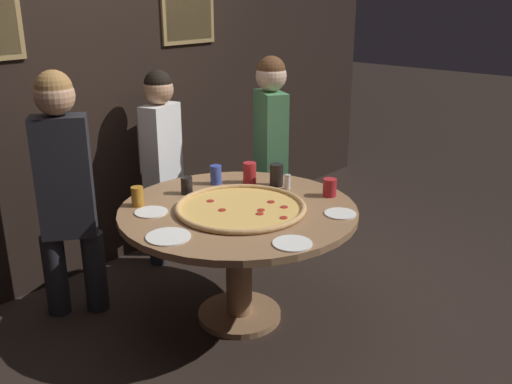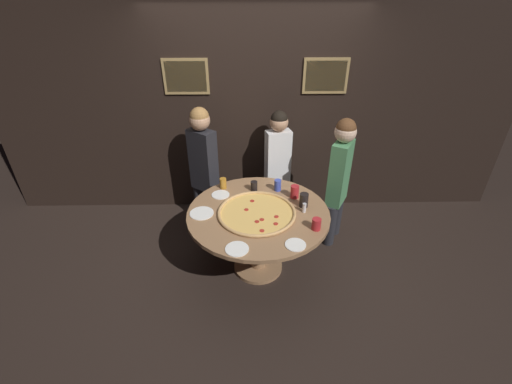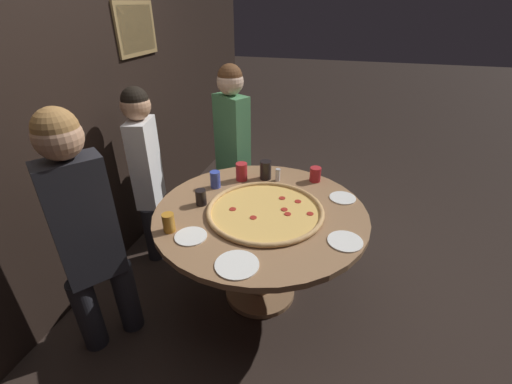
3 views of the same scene
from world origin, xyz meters
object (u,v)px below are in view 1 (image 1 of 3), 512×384
at_px(giant_pizza, 241,207).
at_px(white_plate_beside_cup, 168,237).
at_px(dining_table, 239,231).
at_px(diner_far_left, 271,144).
at_px(diner_side_left, 162,156).
at_px(condiment_shaker, 288,182).
at_px(drink_cup_by_shaker, 216,175).
at_px(white_plate_left_side, 151,212).
at_px(white_plate_right_side, 292,243).
at_px(drink_cup_front_edge, 276,175).
at_px(drink_cup_far_left, 187,185).
at_px(drink_cup_beside_pizza, 137,196).
at_px(white_plate_near_front, 340,214).
at_px(diner_centre_back, 65,182).
at_px(drink_cup_far_right, 330,187).
at_px(drink_cup_near_right, 250,173).

bearing_deg(giant_pizza, white_plate_beside_cup, 178.67).
relative_size(dining_table, white_plate_beside_cup, 5.99).
height_order(diner_far_left, diner_side_left, diner_far_left).
bearing_deg(dining_table, condiment_shaker, -1.68).
relative_size(drink_cup_by_shaker, diner_side_left, 0.09).
distance_m(white_plate_beside_cup, white_plate_left_side, 0.37).
bearing_deg(diner_far_left, drink_cup_by_shaker, -51.45).
distance_m(drink_cup_by_shaker, diner_side_left, 0.60).
height_order(white_plate_right_side, diner_side_left, diner_side_left).
distance_m(giant_pizza, drink_cup_front_edge, 0.49).
bearing_deg(drink_cup_far_left, white_plate_left_side, -165.83).
relative_size(giant_pizza, drink_cup_beside_pizza, 6.56).
bearing_deg(diner_side_left, white_plate_right_side, 59.15).
bearing_deg(white_plate_near_front, white_plate_right_side, -174.89).
bearing_deg(white_plate_right_side, condiment_shaker, 40.22).
distance_m(giant_pizza, diner_centre_back, 1.06).
relative_size(drink_cup_front_edge, drink_cup_far_right, 1.31).
height_order(giant_pizza, drink_cup_far_right, drink_cup_far_right).
bearing_deg(drink_cup_far_left, dining_table, -84.78).
bearing_deg(white_plate_right_side, white_plate_left_side, 102.94).
height_order(giant_pizza, white_plate_near_front, giant_pizza).
xyz_separation_m(dining_table, giant_pizza, (-0.02, -0.04, 0.17)).
bearing_deg(drink_cup_front_edge, drink_cup_near_right, 112.72).
bearing_deg(condiment_shaker, dining_table, 178.32).
height_order(drink_cup_front_edge, diner_centre_back, diner_centre_back).
height_order(white_plate_beside_cup, condiment_shaker, condiment_shaker).
bearing_deg(drink_cup_far_right, giant_pizza, 154.68).
bearing_deg(drink_cup_beside_pizza, drink_cup_front_edge, -24.56).
xyz_separation_m(giant_pizza, white_plate_right_side, (-0.18, -0.52, -0.01)).
relative_size(dining_table, drink_cup_near_right, 10.23).
bearing_deg(dining_table, white_plate_right_side, -109.23).
distance_m(white_plate_right_side, diner_centre_back, 1.45).
bearing_deg(diner_side_left, drink_cup_front_edge, 87.36).
height_order(drink_cup_beside_pizza, white_plate_right_side, drink_cup_beside_pizza).
xyz_separation_m(drink_cup_far_left, drink_cup_far_right, (0.56, -0.69, 0.00)).
bearing_deg(white_plate_right_side, white_plate_near_front, 5.11).
xyz_separation_m(drink_cup_far_left, white_plate_right_side, (-0.16, -0.96, -0.05)).
bearing_deg(drink_cup_far_left, white_plate_right_side, -99.25).
relative_size(drink_cup_far_right, drink_cup_near_right, 0.81).
relative_size(white_plate_right_side, white_plate_near_front, 1.11).
relative_size(drink_cup_far_right, white_plate_beside_cup, 0.47).
bearing_deg(giant_pizza, diner_side_left, 75.05).
xyz_separation_m(white_plate_right_side, condiment_shaker, (0.64, 0.54, 0.05)).
relative_size(drink_cup_far_left, drink_cup_near_right, 0.79).
bearing_deg(condiment_shaker, drink_cup_far_right, -75.45).
bearing_deg(white_plate_right_side, diner_centre_back, 107.22).
xyz_separation_m(dining_table, white_plate_left_side, (-0.39, 0.32, 0.16)).
xyz_separation_m(drink_cup_by_shaker, diner_centre_back, (-0.84, 0.42, 0.06)).
bearing_deg(drink_cup_far_right, drink_cup_front_edge, 99.66).
bearing_deg(diner_side_left, diner_centre_back, -3.42).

